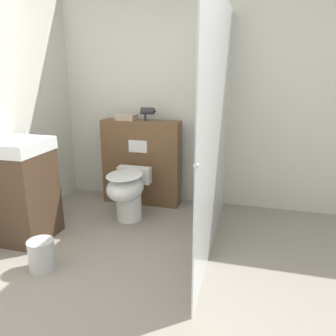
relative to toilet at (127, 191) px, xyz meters
name	(u,v)px	position (x,y,z in m)	size (l,w,h in m)	color
ground_plane	(121,315)	(0.49, -1.36, -0.33)	(12.00, 12.00, 0.00)	gray
wall_back	(189,98)	(0.49, 0.77, 0.92)	(8.00, 0.06, 2.50)	silver
partition_panel	(142,162)	(-0.03, 0.54, 0.17)	(0.93, 0.24, 1.01)	brown
shower_glass	(217,130)	(0.95, -0.27, 0.74)	(0.04, 2.01, 2.14)	silver
toilet	(127,191)	(0.00, 0.00, 0.00)	(0.37, 0.57, 0.54)	white
sink_vanity	(23,190)	(-0.80, -0.61, 0.15)	(0.48, 0.52, 1.10)	#473323
hair_drier	(148,111)	(0.07, 0.54, 0.78)	(0.18, 0.08, 0.15)	#2D2D33
folded_towel	(127,117)	(-0.20, 0.54, 0.70)	(0.21, 0.20, 0.06)	tan
waste_bin	(42,255)	(-0.33, -1.03, -0.21)	(0.21, 0.21, 0.25)	silver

